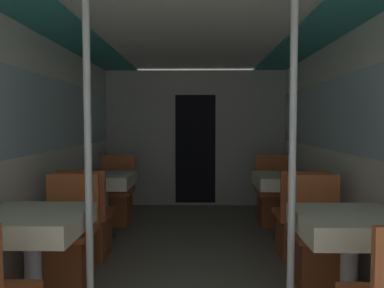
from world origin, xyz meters
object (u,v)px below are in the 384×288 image
object	(u,v)px
dining_table_right_1	(285,184)
chair_right_near_1	(299,230)
support_pole_right_0	(292,162)
chair_left_near_1	(88,229)
dining_table_left_1	(103,183)
chair_right_far_0	(319,251)
chair_left_far_1	(116,202)
support_pole_left_0	(88,161)
chair_left_far_0	(66,249)
dining_table_left_0	(32,228)
dining_table_right_0	(350,230)
chair_right_far_1	(274,203)

from	to	relation	value
dining_table_right_1	chair_right_near_1	size ratio (longest dim) A/B	0.84
support_pole_right_0	chair_left_near_1	bearing A→B (deg)	144.58
dining_table_left_1	chair_left_near_1	bearing A→B (deg)	-90.00
chair_left_near_1	chair_right_far_0	bearing A→B (deg)	-15.83
chair_right_far_0	support_pole_right_0	size ratio (longest dim) A/B	0.41
chair_left_far_1	dining_table_right_1	xyz separation A→B (m)	(2.08, -0.62, 0.36)
support_pole_left_0	dining_table_right_1	bearing A→B (deg)	47.08
chair_left_far_0	support_pole_left_0	xyz separation A→B (m)	(0.38, -0.62, 0.80)
dining_table_left_0	dining_table_right_0	bearing A→B (deg)	0.00
chair_left_far_0	chair_left_far_1	xyz separation A→B (m)	(0.00, 1.83, 0.00)
chair_right_far_0	chair_right_far_1	bearing A→B (deg)	-90.00
chair_left_near_1	dining_table_right_0	size ratio (longest dim) A/B	1.19
support_pole_left_0	chair_left_far_0	bearing A→B (deg)	121.53
chair_left_far_1	chair_right_far_1	distance (m)	2.08
chair_left_far_0	chair_right_far_1	bearing A→B (deg)	-138.68
chair_right_near_1	chair_left_far_0	bearing A→B (deg)	-164.17
chair_left_far_1	dining_table_right_0	size ratio (longest dim) A/B	1.19
support_pole_left_0	chair_left_far_1	bearing A→B (deg)	98.83
support_pole_left_0	dining_table_left_0	bearing A→B (deg)	180.00
support_pole_right_0	chair_right_far_1	xyz separation A→B (m)	(0.38, 2.45, -0.80)
support_pole_left_0	chair_right_far_0	bearing A→B (deg)	20.02
chair_left_far_0	support_pole_right_0	distance (m)	1.98
chair_left_far_0	chair_left_near_1	distance (m)	0.59
chair_right_near_1	support_pole_left_0	bearing A→B (deg)	-144.58
chair_left_far_1	chair_right_far_0	bearing A→B (deg)	138.68
chair_left_far_0	support_pole_left_0	distance (m)	1.08
chair_left_far_1	chair_right_far_1	xyz separation A→B (m)	(2.08, 0.00, 0.00)
support_pole_right_0	chair_right_near_1	bearing A→B (deg)	72.55
chair_right_near_1	dining_table_right_0	bearing A→B (deg)	-90.00
dining_table_left_1	chair_right_near_1	world-z (taller)	chair_right_near_1
dining_table_left_0	chair_right_near_1	bearing A→B (deg)	30.17
chair_left_far_1	dining_table_right_0	bearing A→B (deg)	130.36
chair_right_near_1	chair_right_far_1	bearing A→B (deg)	90.00
chair_right_far_0	dining_table_right_1	xyz separation A→B (m)	(0.00, 1.21, 0.36)
support_pole_left_0	chair_left_near_1	bearing A→B (deg)	107.45
dining_table_left_0	chair_right_near_1	world-z (taller)	chair_right_near_1
support_pole_left_0	chair_right_far_0	distance (m)	1.98
support_pole_left_0	chair_right_far_1	xyz separation A→B (m)	(1.70, 2.45, -0.80)
support_pole_right_0	chair_right_far_0	bearing A→B (deg)	58.47
dining_table_right_0	chair_left_far_1	bearing A→B (deg)	130.36
dining_table_right_1	chair_right_near_1	xyz separation A→B (m)	(-0.00, -0.62, -0.36)
chair_left_near_1	dining_table_right_1	size ratio (longest dim) A/B	1.19
chair_left_far_0	dining_table_right_1	size ratio (longest dim) A/B	1.19
dining_table_left_1	dining_table_right_0	distance (m)	2.77
dining_table_left_0	chair_right_near_1	xyz separation A→B (m)	(2.08, 1.21, -0.36)
chair_left_far_1	support_pole_right_0	size ratio (longest dim) A/B	0.41
dining_table_left_0	chair_left_far_0	bearing A→B (deg)	90.00
chair_right_far_1	dining_table_left_0	bearing A→B (deg)	49.64
support_pole_left_0	dining_table_right_0	size ratio (longest dim) A/B	2.91
dining_table_left_0	chair_left_far_1	world-z (taller)	chair_left_far_1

